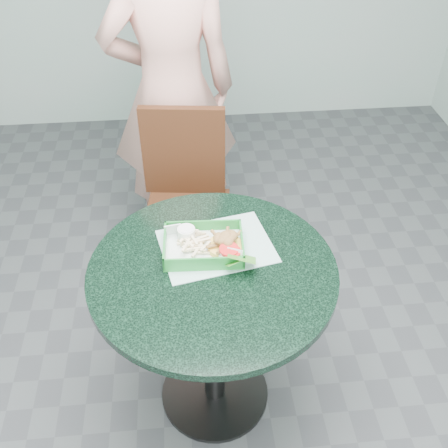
{
  "coord_description": "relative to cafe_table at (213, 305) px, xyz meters",
  "views": [
    {
      "loc": [
        -0.08,
        -1.27,
        2.03
      ],
      "look_at": [
        0.05,
        0.1,
        0.88
      ],
      "focal_mm": 42.0,
      "sensor_mm": 36.0,
      "label": 1
    }
  ],
  "objects": [
    {
      "name": "crab_sandwich",
      "position": [
        0.05,
        0.08,
        0.22
      ],
      "size": [
        0.12,
        0.12,
        0.07
      ],
      "rotation": [
        0.0,
        0.0,
        -0.03
      ],
      "color": "#EAB647",
      "rests_on": "food_basket"
    },
    {
      "name": "garnish_cup",
      "position": [
        0.07,
        0.02,
        0.21
      ],
      "size": [
        0.12,
        0.12,
        0.05
      ],
      "rotation": [
        0.0,
        0.0,
        0.03
      ],
      "color": "white",
      "rests_on": "food_basket"
    },
    {
      "name": "cafe_table",
      "position": [
        0.0,
        0.0,
        0.0
      ],
      "size": [
        0.86,
        0.86,
        0.75
      ],
      "color": "#242424",
      "rests_on": "floor"
    },
    {
      "name": "fries_pile",
      "position": [
        -0.06,
        0.1,
        0.21
      ],
      "size": [
        0.14,
        0.15,
        0.04
      ],
      "primitive_type": null,
      "rotation": [
        0.0,
        0.0,
        0.37
      ],
      "color": "#FFE4B4",
      "rests_on": "food_basket"
    },
    {
      "name": "placemat",
      "position": [
        0.02,
        0.11,
        0.17
      ],
      "size": [
        0.44,
        0.36,
        0.0
      ],
      "primitive_type": "cube",
      "rotation": [
        0.0,
        0.0,
        0.2
      ],
      "color": "#9BC6BE",
      "rests_on": "cafe_table"
    },
    {
      "name": "food_basket",
      "position": [
        -0.02,
        0.09,
        0.19
      ],
      "size": [
        0.28,
        0.2,
        0.06
      ],
      "rotation": [
        0.0,
        0.0,
        -0.04
      ],
      "color": "#1D812F",
      "rests_on": "placemat"
    },
    {
      "name": "diner_person",
      "position": [
        -0.11,
        1.1,
        0.47
      ],
      "size": [
        0.81,
        0.57,
        2.1
      ],
      "primitive_type": "imported",
      "rotation": [
        0.0,
        0.0,
        3.23
      ],
      "color": "#DE9C8D",
      "rests_on": "floor"
    },
    {
      "name": "dining_chair",
      "position": [
        -0.07,
        0.77,
        -0.05
      ],
      "size": [
        0.4,
        0.4,
        0.93
      ],
      "rotation": [
        0.0,
        0.0,
        -0.12
      ],
      "color": "#402414",
      "rests_on": "floor"
    },
    {
      "name": "sauce_ramekin",
      "position": [
        -0.08,
        0.13,
        0.22
      ],
      "size": [
        0.06,
        0.06,
        0.04
      ],
      "rotation": [
        0.0,
        0.0,
        -0.36
      ],
      "color": "white",
      "rests_on": "food_basket"
    },
    {
      "name": "floor",
      "position": [
        0.0,
        0.0,
        -0.58
      ],
      "size": [
        4.0,
        5.0,
        0.02
      ],
      "primitive_type": "cube",
      "color": "#303335",
      "rests_on": "ground"
    }
  ]
}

